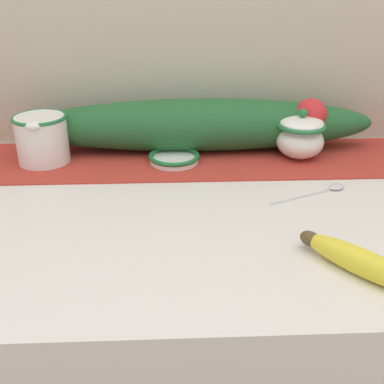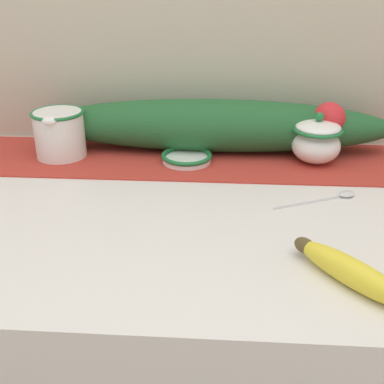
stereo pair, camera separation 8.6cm
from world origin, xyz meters
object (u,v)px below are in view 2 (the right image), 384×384
at_px(banana, 352,272).
at_px(spoon, 340,196).
at_px(cream_pitcher, 60,132).
at_px(sugar_bowl, 317,140).
at_px(small_dish, 187,157).

xyz_separation_m(banana, spoon, (0.04, 0.29, -0.02)).
bearing_deg(banana, cream_pitcher, 140.85).
relative_size(sugar_bowl, spoon, 0.69).
bearing_deg(spoon, sugar_bowl, 72.91).
bearing_deg(sugar_bowl, small_dish, -176.60).
relative_size(cream_pitcher, sugar_bowl, 1.21).
height_order(small_dish, spoon, small_dish).
distance_m(cream_pitcher, sugar_bowl, 0.59).
relative_size(sugar_bowl, small_dish, 1.00).
relative_size(sugar_bowl, banana, 0.66).
bearing_deg(sugar_bowl, banana, -92.77).
relative_size(banana, spoon, 1.05).
bearing_deg(small_dish, spoon, -27.02).
xyz_separation_m(cream_pitcher, spoon, (0.61, -0.18, -0.06)).
distance_m(cream_pitcher, small_dish, 0.30).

